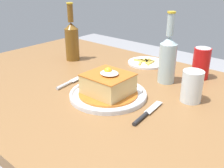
{
  "coord_description": "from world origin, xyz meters",
  "views": [
    {
      "loc": [
        0.61,
        -0.65,
        1.15
      ],
      "look_at": [
        0.07,
        -0.03,
        0.79
      ],
      "focal_mm": 41.96,
      "sensor_mm": 36.0,
      "label": 1
    }
  ],
  "objects_px": {
    "fork": "(68,83)",
    "soda_can": "(201,63)",
    "main_plate": "(108,94)",
    "beer_bottle_amber": "(72,39)",
    "side_plate_fries": "(146,63)",
    "knife": "(144,115)",
    "beer_bottle_clear": "(168,57)",
    "drinking_glass": "(192,88)"
  },
  "relations": [
    {
      "from": "fork",
      "to": "beer_bottle_amber",
      "type": "relative_size",
      "value": 0.53
    },
    {
      "from": "beer_bottle_clear",
      "to": "side_plate_fries",
      "type": "height_order",
      "value": "beer_bottle_clear"
    },
    {
      "from": "main_plate",
      "to": "knife",
      "type": "height_order",
      "value": "main_plate"
    },
    {
      "from": "knife",
      "to": "side_plate_fries",
      "type": "distance_m",
      "value": 0.48
    },
    {
      "from": "main_plate",
      "to": "beer_bottle_clear",
      "type": "xyz_separation_m",
      "value": [
        0.08,
        0.24,
        0.09
      ]
    },
    {
      "from": "knife",
      "to": "soda_can",
      "type": "xyz_separation_m",
      "value": [
        -0.01,
        0.4,
        0.06
      ]
    },
    {
      "from": "soda_can",
      "to": "side_plate_fries",
      "type": "relative_size",
      "value": 0.73
    },
    {
      "from": "soda_can",
      "to": "beer_bottle_clear",
      "type": "height_order",
      "value": "beer_bottle_clear"
    },
    {
      "from": "fork",
      "to": "knife",
      "type": "relative_size",
      "value": 0.86
    },
    {
      "from": "soda_can",
      "to": "beer_bottle_amber",
      "type": "xyz_separation_m",
      "value": [
        -0.56,
        -0.17,
        0.04
      ]
    },
    {
      "from": "main_plate",
      "to": "soda_can",
      "type": "distance_m",
      "value": 0.4
    },
    {
      "from": "main_plate",
      "to": "drinking_glass",
      "type": "height_order",
      "value": "drinking_glass"
    },
    {
      "from": "drinking_glass",
      "to": "side_plate_fries",
      "type": "height_order",
      "value": "drinking_glass"
    },
    {
      "from": "beer_bottle_clear",
      "to": "knife",
      "type": "bearing_deg",
      "value": -72.33
    },
    {
      "from": "soda_can",
      "to": "side_plate_fries",
      "type": "height_order",
      "value": "soda_can"
    },
    {
      "from": "knife",
      "to": "drinking_glass",
      "type": "distance_m",
      "value": 0.2
    },
    {
      "from": "beer_bottle_amber",
      "to": "side_plate_fries",
      "type": "distance_m",
      "value": 0.36
    },
    {
      "from": "drinking_glass",
      "to": "side_plate_fries",
      "type": "xyz_separation_m",
      "value": [
        -0.32,
        0.22,
        -0.04
      ]
    },
    {
      "from": "soda_can",
      "to": "drinking_glass",
      "type": "relative_size",
      "value": 1.18
    },
    {
      "from": "soda_can",
      "to": "beer_bottle_clear",
      "type": "bearing_deg",
      "value": -123.71
    },
    {
      "from": "fork",
      "to": "beer_bottle_amber",
      "type": "distance_m",
      "value": 0.32
    },
    {
      "from": "knife",
      "to": "beer_bottle_clear",
      "type": "distance_m",
      "value": 0.3
    },
    {
      "from": "drinking_glass",
      "to": "side_plate_fries",
      "type": "relative_size",
      "value": 0.62
    },
    {
      "from": "fork",
      "to": "side_plate_fries",
      "type": "distance_m",
      "value": 0.4
    },
    {
      "from": "fork",
      "to": "side_plate_fries",
      "type": "height_order",
      "value": "side_plate_fries"
    },
    {
      "from": "side_plate_fries",
      "to": "beer_bottle_amber",
      "type": "bearing_deg",
      "value": -149.22
    },
    {
      "from": "beer_bottle_amber",
      "to": "soda_can",
      "type": "bearing_deg",
      "value": 17.27
    },
    {
      "from": "fork",
      "to": "soda_can",
      "type": "relative_size",
      "value": 1.14
    },
    {
      "from": "side_plate_fries",
      "to": "beer_bottle_clear",
      "type": "bearing_deg",
      "value": -36.22
    },
    {
      "from": "side_plate_fries",
      "to": "fork",
      "type": "bearing_deg",
      "value": -102.77
    },
    {
      "from": "beer_bottle_amber",
      "to": "side_plate_fries",
      "type": "bearing_deg",
      "value": 30.78
    },
    {
      "from": "beer_bottle_clear",
      "to": "side_plate_fries",
      "type": "distance_m",
      "value": 0.24
    },
    {
      "from": "fork",
      "to": "drinking_glass",
      "type": "relative_size",
      "value": 1.35
    },
    {
      "from": "soda_can",
      "to": "side_plate_fries",
      "type": "xyz_separation_m",
      "value": [
        -0.26,
        0.01,
        -0.06
      ]
    },
    {
      "from": "fork",
      "to": "drinking_glass",
      "type": "height_order",
      "value": "drinking_glass"
    },
    {
      "from": "main_plate",
      "to": "beer_bottle_amber",
      "type": "relative_size",
      "value": 0.99
    },
    {
      "from": "soda_can",
      "to": "side_plate_fries",
      "type": "bearing_deg",
      "value": 178.73
    },
    {
      "from": "knife",
      "to": "beer_bottle_amber",
      "type": "bearing_deg",
      "value": 158.4
    },
    {
      "from": "beer_bottle_amber",
      "to": "drinking_glass",
      "type": "xyz_separation_m",
      "value": [
        0.62,
        -0.04,
        -0.05
      ]
    },
    {
      "from": "knife",
      "to": "main_plate",
      "type": "bearing_deg",
      "value": 169.11
    },
    {
      "from": "knife",
      "to": "side_plate_fries",
      "type": "xyz_separation_m",
      "value": [
        -0.26,
        0.4,
        -0.0
      ]
    },
    {
      "from": "soda_can",
      "to": "beer_bottle_amber",
      "type": "height_order",
      "value": "beer_bottle_amber"
    }
  ]
}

